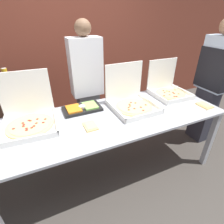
{
  "coord_description": "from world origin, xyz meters",
  "views": [
    {
      "loc": [
        -0.67,
        -1.47,
        1.79
      ],
      "look_at": [
        0.0,
        0.0,
        0.87
      ],
      "focal_mm": 28.0,
      "sensor_mm": 36.0,
      "label": 1
    }
  ],
  "objects": [
    {
      "name": "veggie_tray",
      "position": [
        -0.25,
        0.26,
        0.84
      ],
      "size": [
        0.43,
        0.24,
        0.05
      ],
      "color": "black",
      "rests_on": "buffet_table"
    },
    {
      "name": "pizza_box_near_left",
      "position": [
        0.29,
        0.1,
        0.9
      ],
      "size": [
        0.49,
        0.51,
        0.48
      ],
      "rotation": [
        0.0,
        0.0,
        0.02
      ],
      "color": "white",
      "rests_on": "buffet_table"
    },
    {
      "name": "paper_plate_front_center",
      "position": [
        1.09,
        -0.26,
        0.83
      ],
      "size": [
        0.22,
        0.22,
        0.03
      ],
      "color": "white",
      "rests_on": "buffet_table"
    },
    {
      "name": "person_guest_cap",
      "position": [
        -0.07,
        0.66,
        0.91
      ],
      "size": [
        0.4,
        0.22,
        1.74
      ],
      "rotation": [
        0.0,
        0.0,
        3.14
      ],
      "color": "slate",
      "rests_on": "ground_plane"
    },
    {
      "name": "buffet_table",
      "position": [
        0.0,
        0.0,
        0.74
      ],
      "size": [
        2.46,
        0.9,
        0.82
      ],
      "color": "#A8AAB2",
      "rests_on": "ground_plane"
    },
    {
      "name": "brick_wall_behind",
      "position": [
        0.0,
        1.7,
        1.4
      ],
      "size": [
        10.0,
        0.06,
        2.8
      ],
      "color": "brown",
      "rests_on": "ground_plane"
    },
    {
      "name": "pizza_box_near_right",
      "position": [
        -0.8,
        0.19,
        0.91
      ],
      "size": [
        0.53,
        0.54,
        0.49
      ],
      "rotation": [
        0.0,
        0.0,
        -0.06
      ],
      "color": "white",
      "rests_on": "buffet_table"
    },
    {
      "name": "ground_plane",
      "position": [
        0.0,
        0.0,
        0.0
      ],
      "size": [
        16.0,
        16.0,
        0.0
      ],
      "primitive_type": "plane",
      "color": "#423D38"
    },
    {
      "name": "paper_plate_front_right",
      "position": [
        -0.28,
        -0.11,
        0.83
      ],
      "size": [
        0.23,
        0.23,
        0.03
      ],
      "color": "white",
      "rests_on": "buffet_table"
    },
    {
      "name": "person_server_vest",
      "position": [
        1.57,
        0.07,
        0.99
      ],
      "size": [
        0.24,
        0.42,
        1.76
      ],
      "rotation": [
        0.0,
        0.0,
        1.57
      ],
      "color": "#2D2D38",
      "rests_on": "ground_plane"
    },
    {
      "name": "soda_can_silver",
      "position": [
        -0.96,
        0.71,
        1.12
      ],
      "size": [
        0.07,
        0.07,
        0.12
      ],
      "color": "silver",
      "rests_on": "sideboard_podium"
    },
    {
      "name": "pizza_box_far_left",
      "position": [
        0.93,
        0.21,
        0.9
      ],
      "size": [
        0.45,
        0.47,
        0.44
      ],
      "rotation": [
        0.0,
        0.0,
        -0.02
      ],
      "color": "white",
      "rests_on": "buffet_table"
    },
    {
      "name": "sideboard_podium",
      "position": [
        -0.98,
        0.88,
        0.53
      ],
      "size": [
        0.57,
        0.52,
        1.06
      ],
      "color": "#382319",
      "rests_on": "ground_plane"
    },
    {
      "name": "soda_can_colored",
      "position": [
        -1.01,
        1.07,
        1.12
      ],
      "size": [
        0.07,
        0.07,
        0.12
      ],
      "color": "gold",
      "rests_on": "sideboard_podium"
    }
  ]
}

